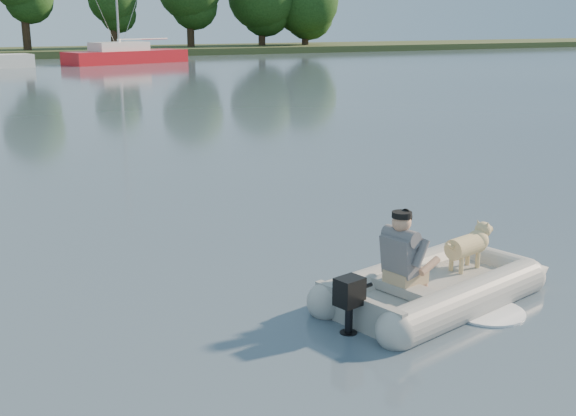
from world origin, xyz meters
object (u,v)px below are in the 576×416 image
dinghy (439,256)px  sailboat (125,56)px  dog (465,250)px  man (401,252)px

dinghy → sailboat: bearing=65.5°
dinghy → dog: dinghy is taller
man → dog: man is taller
dinghy → sailboat: 48.46m
dinghy → dog: 0.59m
sailboat → dinghy: bearing=-117.3°
man → dinghy: bearing=-4.2°
dinghy → sailboat: sailboat is taller
dog → sailboat: size_ratio=0.07×
dog → sailboat: bearing=66.1°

